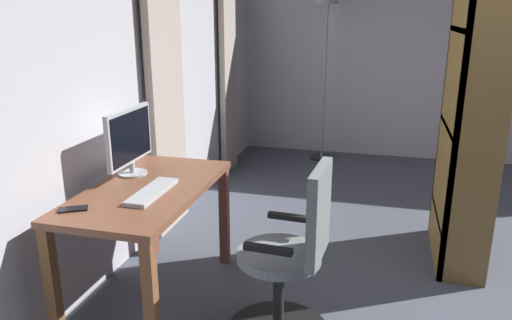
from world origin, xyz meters
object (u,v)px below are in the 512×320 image
Objects in this scene: computer_keyboard at (152,192)px; cell_phone_face_up at (73,209)px; desk at (149,205)px; office_chair at (291,265)px; computer_monitor at (130,139)px; bookshelf at (461,125)px; floor_lamp at (327,22)px.

computer_keyboard is 3.02× the size of cell_phone_face_up.
office_chair reaches higher than desk.
cell_phone_face_up is at bearing -0.89° from computer_monitor.
floor_lamp is at bearing -151.48° from bookshelf.
cell_phone_face_up is (0.32, -0.29, -0.01)m from computer_keyboard.
office_chair is 0.87m from computer_keyboard.
floor_lamp is (-2.23, -1.21, 0.62)m from bookshelf.
computer_keyboard is at bearing 87.18° from office_chair.
desk is 2.76× the size of computer_keyboard.
office_chair is at bearing 4.78° from floor_lamp.
bookshelf is at bearing 124.16° from computer_keyboard.
desk is 0.44m from computer_monitor.
computer_keyboard is 0.43m from cell_phone_face_up.
computer_keyboard is at bearing -8.68° from floor_lamp.
desk is at bearing -10.25° from floor_lamp.
cell_phone_face_up is 0.07× the size of floor_lamp.
desk is 0.18m from computer_keyboard.
bookshelf is 2.61m from floor_lamp.
computer_monitor is 0.45m from computer_keyboard.
floor_lamp is at bearing 169.75° from desk.
computer_keyboard reaches higher than desk.
bookshelf reaches higher than cell_phone_face_up.
desk is 1.20× the size of office_chair.
computer_monitor reaches higher than computer_keyboard.
computer_keyboard is 0.23× the size of bookshelf.
computer_monitor is 3.28m from floor_lamp.
computer_monitor is 0.64m from cell_phone_face_up.
bookshelf is (-1.49, 2.02, 0.23)m from cell_phone_face_up.
cell_phone_face_up is 2.52m from bookshelf.
desk is 0.61× the size of floor_lamp.
office_chair is at bearing -36.04° from bookshelf.
cell_phone_face_up is 3.90m from floor_lamp.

